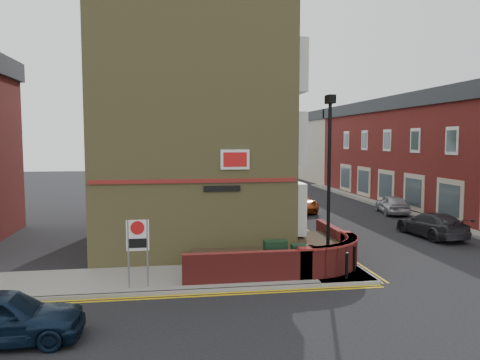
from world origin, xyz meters
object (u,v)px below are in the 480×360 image
navy_hatchback (1,317)px  zone_sign (138,241)px  utility_cabinet_large (275,257)px  silver_car_near (291,207)px  lamppost (329,183)px

navy_hatchback → zone_sign: bearing=-41.2°
utility_cabinet_large → silver_car_near: (3.90, 12.44, -0.10)m
navy_hatchback → silver_car_near: size_ratio=1.02×
lamppost → silver_car_near: 12.99m
lamppost → utility_cabinet_large: bearing=177.0°
lamppost → navy_hatchback: size_ratio=1.64×
utility_cabinet_large → navy_hatchback: 8.81m
lamppost → navy_hatchback: (-9.59, -4.20, -2.69)m
silver_car_near → zone_sign: bearing=-111.2°
utility_cabinet_large → silver_car_near: 13.04m
zone_sign → navy_hatchback: size_ratio=0.57×
silver_car_near → lamppost: bearing=-87.3°
lamppost → zone_sign: (-6.60, -0.70, -1.70)m
utility_cabinet_large → zone_sign: bearing=-170.3°
navy_hatchback → utility_cabinet_large: bearing=-61.4°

